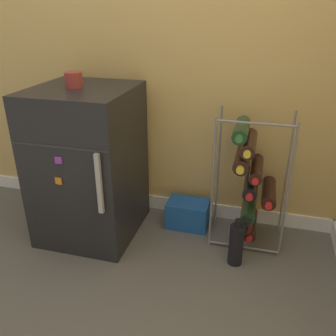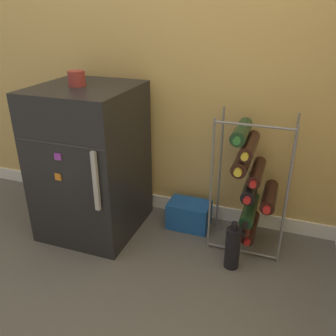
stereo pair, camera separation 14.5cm
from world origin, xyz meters
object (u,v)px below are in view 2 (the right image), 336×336
(wine_rack, at_px, (251,183))
(fridge_top_cup, at_px, (77,78))
(mini_fridge, at_px, (91,161))
(loose_bottle_floor, at_px, (233,247))
(soda_box, at_px, (189,215))

(wine_rack, height_order, fridge_top_cup, fridge_top_cup)
(mini_fridge, relative_size, wine_rack, 1.14)
(fridge_top_cup, xyz_separation_m, loose_bottle_floor, (0.89, -0.10, -0.78))
(wine_rack, bearing_deg, mini_fridge, -172.03)
(mini_fridge, height_order, loose_bottle_floor, mini_fridge)
(wine_rack, relative_size, soda_box, 3.03)
(mini_fridge, distance_m, soda_box, 0.67)
(wine_rack, height_order, loose_bottle_floor, wine_rack)
(mini_fridge, bearing_deg, fridge_top_cup, -169.58)
(wine_rack, bearing_deg, loose_bottle_floor, -98.63)
(soda_box, relative_size, fridge_top_cup, 2.81)
(mini_fridge, height_order, fridge_top_cup, fridge_top_cup)
(soda_box, distance_m, fridge_top_cup, 1.02)
(loose_bottle_floor, bearing_deg, wine_rack, 81.37)
(fridge_top_cup, bearing_deg, soda_box, 17.78)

